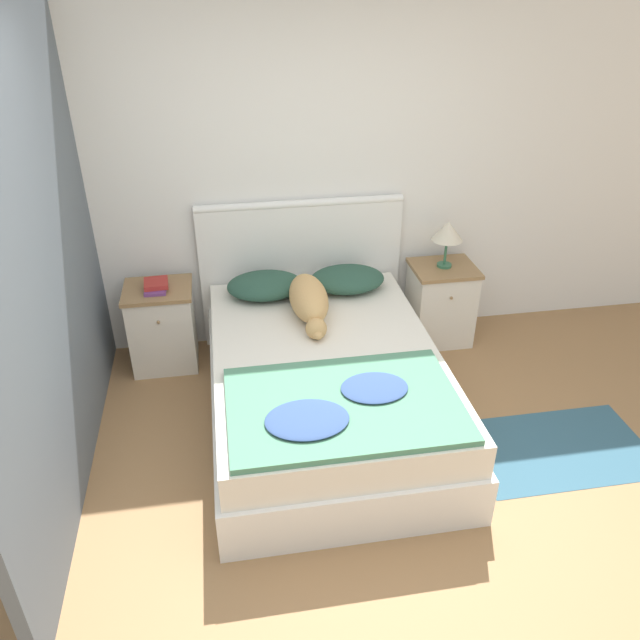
# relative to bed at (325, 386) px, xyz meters

# --- Properties ---
(ground_plane) EXTENTS (16.00, 16.00, 0.00)m
(ground_plane) POSITION_rel_bed_xyz_m (-0.06, -0.99, -0.26)
(ground_plane) COLOR #997047
(wall_back) EXTENTS (9.00, 0.06, 2.55)m
(wall_back) POSITION_rel_bed_xyz_m (-0.06, 1.14, 1.01)
(wall_back) COLOR white
(wall_back) RESTS_ON ground_plane
(wall_side_left) EXTENTS (0.06, 3.10, 2.55)m
(wall_side_left) POSITION_rel_bed_xyz_m (-1.50, 0.06, 1.01)
(wall_side_left) COLOR slate
(wall_side_left) RESTS_ON ground_plane
(bed) EXTENTS (1.44, 2.08, 0.53)m
(bed) POSITION_rel_bed_xyz_m (0.00, 0.00, 0.00)
(bed) COLOR white
(bed) RESTS_ON ground_plane
(headboard) EXTENTS (1.52, 0.06, 1.14)m
(headboard) POSITION_rel_bed_xyz_m (0.00, 1.06, 0.33)
(headboard) COLOR white
(headboard) RESTS_ON ground_plane
(nightstand_left) EXTENTS (0.48, 0.42, 0.63)m
(nightstand_left) POSITION_rel_bed_xyz_m (-1.06, 0.85, 0.05)
(nightstand_left) COLOR silver
(nightstand_left) RESTS_ON ground_plane
(nightstand_right) EXTENTS (0.48, 0.42, 0.63)m
(nightstand_right) POSITION_rel_bed_xyz_m (1.06, 0.85, 0.05)
(nightstand_right) COLOR silver
(nightstand_right) RESTS_ON ground_plane
(pillow_left) EXTENTS (0.54, 0.40, 0.16)m
(pillow_left) POSITION_rel_bed_xyz_m (-0.30, 0.79, 0.35)
(pillow_left) COLOR #284C3D
(pillow_left) RESTS_ON bed
(pillow_right) EXTENTS (0.54, 0.40, 0.16)m
(pillow_right) POSITION_rel_bed_xyz_m (0.30, 0.79, 0.35)
(pillow_right) COLOR #284C3D
(pillow_right) RESTS_ON bed
(quilt) EXTENTS (1.26, 0.85, 0.06)m
(quilt) POSITION_rel_bed_xyz_m (-0.01, -0.58, 0.29)
(quilt) COLOR #4C8466
(quilt) RESTS_ON bed
(dog) EXTENTS (0.26, 0.79, 0.24)m
(dog) POSITION_rel_bed_xyz_m (-0.03, 0.47, 0.38)
(dog) COLOR tan
(dog) RESTS_ON bed
(book_stack) EXTENTS (0.18, 0.23, 0.06)m
(book_stack) POSITION_rel_bed_xyz_m (-1.06, 0.84, 0.39)
(book_stack) COLOR #703D7F
(book_stack) RESTS_ON nightstand_left
(table_lamp) EXTENTS (0.23, 0.23, 0.36)m
(table_lamp) POSITION_rel_bed_xyz_m (1.06, 0.85, 0.64)
(table_lamp) COLOR #336B4C
(table_lamp) RESTS_ON nightstand_right
(rug) EXTENTS (1.11, 0.70, 0.00)m
(rug) POSITION_rel_bed_xyz_m (1.38, -0.53, -0.26)
(rug) COLOR #335B70
(rug) RESTS_ON ground_plane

